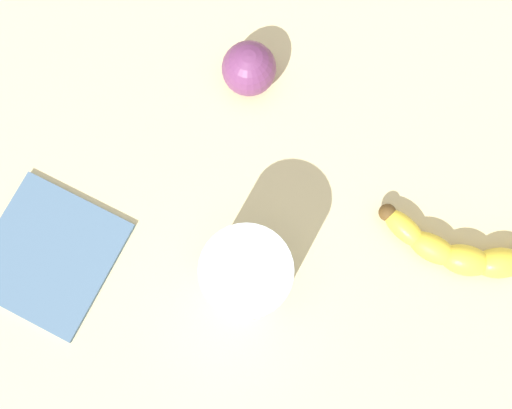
% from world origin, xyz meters
% --- Properties ---
extents(wooden_tabletop, '(1.20, 1.20, 0.03)m').
position_xyz_m(wooden_tabletop, '(0.00, 0.00, 0.01)').
color(wooden_tabletop, beige).
rests_on(wooden_tabletop, ground).
extents(banana, '(0.19, 0.13, 0.03)m').
position_xyz_m(banana, '(0.15, 0.08, 0.05)').
color(banana, yellow).
rests_on(banana, wooden_tabletop).
extents(smoothie_glass, '(0.09, 0.09, 0.09)m').
position_xyz_m(smoothie_glass, '(-0.03, -0.08, 0.08)').
color(smoothie_glass, silver).
rests_on(smoothie_glass, wooden_tabletop).
extents(plum_fruit, '(0.06, 0.06, 0.06)m').
position_xyz_m(plum_fruit, '(-0.16, 0.10, 0.06)').
color(plum_fruit, '#6B3360').
rests_on(plum_fruit, wooden_tabletop).
extents(folded_napkin, '(0.15, 0.15, 0.01)m').
position_xyz_m(folded_napkin, '(-0.22, -0.18, 0.03)').
color(folded_napkin, slate).
rests_on(folded_napkin, wooden_tabletop).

